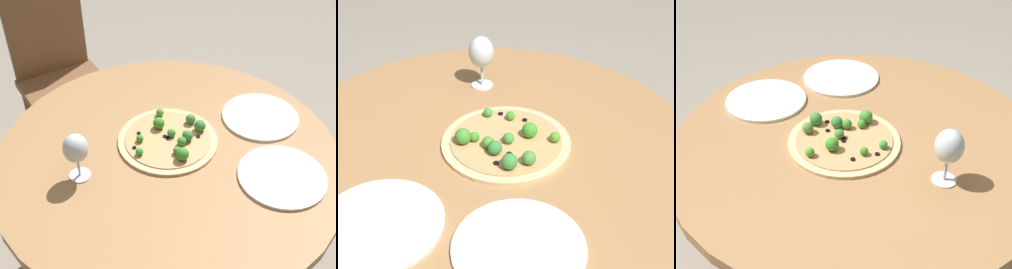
{
  "view_description": "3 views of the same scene",
  "coord_description": "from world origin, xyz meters",
  "views": [
    {
      "loc": [
        -1.13,
        0.03,
        1.76
      ],
      "look_at": [
        0.05,
        -0.0,
        0.74
      ],
      "focal_mm": 50.0,
      "sensor_mm": 36.0,
      "label": 1
    },
    {
      "loc": [
        0.31,
        -0.94,
        1.44
      ],
      "look_at": [
        0.05,
        -0.0,
        0.74
      ],
      "focal_mm": 50.0,
      "sensor_mm": 36.0,
      "label": 2
    },
    {
      "loc": [
        0.59,
        0.98,
        1.55
      ],
      "look_at": [
        0.05,
        -0.0,
        0.74
      ],
      "focal_mm": 50.0,
      "sensor_mm": 36.0,
      "label": 3
    }
  ],
  "objects": [
    {
      "name": "wine_glass",
      "position": [
        -0.1,
        0.28,
        0.82
      ],
      "size": [
        0.08,
        0.08,
        0.16
      ],
      "color": "silver",
      "rests_on": "dining_table"
    },
    {
      "name": "dining_table",
      "position": [
        0.0,
        0.0,
        0.65
      ],
      "size": [
        1.14,
        1.14,
        0.71
      ],
      "color": "#A87A4C",
      "rests_on": "ground_plane"
    },
    {
      "name": "plate_far",
      "position": [
        0.17,
        -0.33,
        0.72
      ],
      "size": [
        0.27,
        0.27,
        0.01
      ],
      "color": "silver",
      "rests_on": "dining_table"
    },
    {
      "name": "plate_near",
      "position": [
        -0.13,
        -0.35,
        0.72
      ],
      "size": [
        0.27,
        0.27,
        0.01
      ],
      "color": "silver",
      "rests_on": "dining_table"
    },
    {
      "name": "pizza",
      "position": [
        0.05,
        -0.01,
        0.72
      ],
      "size": [
        0.34,
        0.34,
        0.06
      ],
      "color": "#DBBC89",
      "rests_on": "dining_table"
    }
  ]
}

